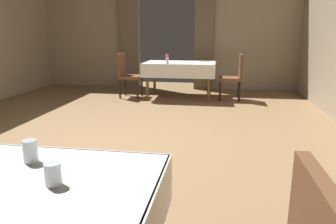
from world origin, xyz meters
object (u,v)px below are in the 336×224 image
object	(u,v)px
chair_mid_right	(234,75)
chair_mid_left	(127,73)
dining_table_mid	(180,67)
flower_vase_mid	(167,58)
glass_near_d	(30,151)
plate_mid_b	(205,61)
glass_near_a	(53,174)

from	to	relation	value
chair_mid_right	chair_mid_left	xyz separation A→B (m)	(-2.24, -0.05, 0.00)
dining_table_mid	chair_mid_left	size ratio (longest dim) A/B	1.58
chair_mid_left	flower_vase_mid	xyz separation A→B (m)	(0.90, -0.24, 0.34)
glass_near_d	plate_mid_b	world-z (taller)	glass_near_d
flower_vase_mid	plate_mid_b	xyz separation A→B (m)	(0.72, 0.54, -0.10)
glass_near_a	plate_mid_b	bearing A→B (deg)	86.84
flower_vase_mid	glass_near_d	bearing A→B (deg)	-87.88
chair_mid_left	dining_table_mid	bearing A→B (deg)	5.09
dining_table_mid	chair_mid_left	xyz separation A→B (m)	(-1.12, -0.10, -0.14)
chair_mid_left	flower_vase_mid	distance (m)	0.99
plate_mid_b	glass_near_a	bearing A→B (deg)	-93.16
glass_near_d	flower_vase_mid	bearing A→B (deg)	92.12
flower_vase_mid	chair_mid_right	bearing A→B (deg)	11.99
dining_table_mid	glass_near_d	distance (m)	5.34
plate_mid_b	chair_mid_right	bearing A→B (deg)	-22.25
chair_mid_right	glass_near_a	xyz separation A→B (m)	(-0.94, -5.48, 0.28)
dining_table_mid	chair_mid_right	xyz separation A→B (m)	(1.12, -0.05, -0.14)
chair_mid_right	glass_near_d	size ratio (longest dim) A/B	8.91
chair_mid_right	glass_near_a	bearing A→B (deg)	-99.69
glass_near_a	plate_mid_b	xyz separation A→B (m)	(0.32, 5.73, -0.04)
chair_mid_left	glass_near_a	xyz separation A→B (m)	(1.31, -5.43, 0.28)
chair_mid_left	plate_mid_b	distance (m)	1.67
glass_near_a	flower_vase_mid	bearing A→B (deg)	94.42
glass_near_a	chair_mid_right	bearing A→B (deg)	80.31
chair_mid_right	flower_vase_mid	xyz separation A→B (m)	(-1.34, -0.28, 0.34)
chair_mid_left	flower_vase_mid	bearing A→B (deg)	-14.59
glass_near_d	plate_mid_b	bearing A→B (deg)	84.50
glass_near_d	chair_mid_left	bearing A→B (deg)	101.76
glass_near_d	dining_table_mid	bearing A→B (deg)	89.67
glass_near_a	flower_vase_mid	xyz separation A→B (m)	(-0.40, 5.20, 0.06)
chair_mid_left	chair_mid_right	bearing A→B (deg)	1.25
glass_near_a	flower_vase_mid	size ratio (longest dim) A/B	0.47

